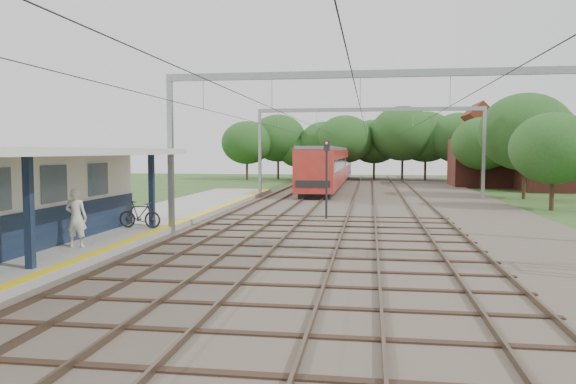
{
  "coord_description": "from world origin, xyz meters",
  "views": [
    {
      "loc": [
        3.65,
        -8.53,
        3.68
      ],
      "look_at": [
        -0.51,
        19.74,
        1.6
      ],
      "focal_mm": 35.0,
      "sensor_mm": 36.0,
      "label": 1
    }
  ],
  "objects_px": {
    "bicycle": "(140,215)",
    "signal_post": "(327,171)",
    "person": "(76,218)",
    "train": "(331,165)"
  },
  "relations": [
    {
      "from": "person",
      "to": "signal_post",
      "type": "relative_size",
      "value": 0.49
    },
    {
      "from": "bicycle",
      "to": "train",
      "type": "bearing_deg",
      "value": -3.64
    },
    {
      "from": "person",
      "to": "signal_post",
      "type": "height_order",
      "value": "signal_post"
    },
    {
      "from": "bicycle",
      "to": "signal_post",
      "type": "distance_m",
      "value": 10.23
    },
    {
      "from": "person",
      "to": "bicycle",
      "type": "height_order",
      "value": "person"
    },
    {
      "from": "person",
      "to": "bicycle",
      "type": "bearing_deg",
      "value": -96.94
    },
    {
      "from": "bicycle",
      "to": "signal_post",
      "type": "relative_size",
      "value": 0.46
    },
    {
      "from": "bicycle",
      "to": "signal_post",
      "type": "xyz_separation_m",
      "value": [
        7.58,
        6.66,
        1.7
      ]
    },
    {
      "from": "person",
      "to": "train",
      "type": "xyz_separation_m",
      "value": [
        5.96,
        41.37,
        0.83
      ]
    },
    {
      "from": "bicycle",
      "to": "signal_post",
      "type": "bearing_deg",
      "value": -43.43
    }
  ]
}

